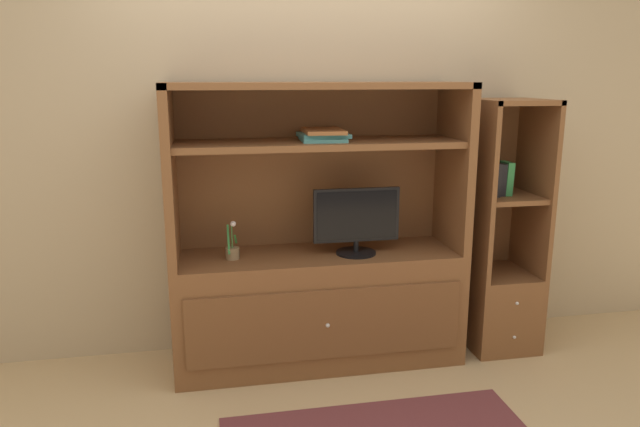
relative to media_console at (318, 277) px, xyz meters
name	(u,v)px	position (x,y,z in m)	size (l,w,h in m)	color
ground_plane	(332,392)	(0.00, -0.41, -0.52)	(8.00, 8.00, 0.00)	tan
painted_rear_wall	(308,125)	(0.00, 0.34, 0.88)	(6.00, 0.10, 2.80)	tan
media_console	(318,277)	(0.00, 0.00, 0.00)	(1.70, 0.54, 1.66)	brown
tv_monitor	(356,220)	(0.21, -0.06, 0.36)	(0.51, 0.24, 0.39)	black
potted_plant	(232,251)	(-0.50, -0.02, 0.20)	(0.08, 0.10, 0.22)	#8C7251
magazine_stack	(323,135)	(0.03, -0.01, 0.85)	(0.28, 0.34, 0.06)	teal
bookshelf_tall	(499,265)	(1.17, 0.00, 0.00)	(0.41, 0.48, 1.56)	brown
upright_book_row	(495,178)	(1.09, -0.01, 0.57)	(0.17, 0.17, 0.27)	silver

